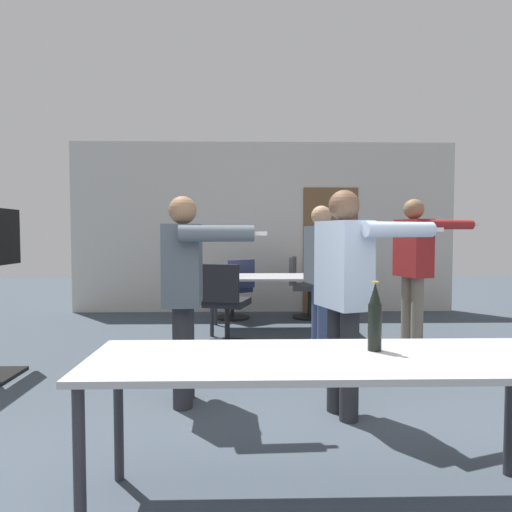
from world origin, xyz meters
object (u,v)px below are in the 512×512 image
(beer_bottle, at_px, (375,318))
(drink_cup, at_px, (309,273))
(office_chair_far_left, at_px, (225,307))
(person_left_plaid, at_px, (345,281))
(person_near_casual, at_px, (414,259))
(person_center_tall, at_px, (185,281))
(office_chair_near_pushed, at_px, (305,289))
(person_right_polo, at_px, (322,266))
(office_chair_mid_tucked, at_px, (235,291))

(beer_bottle, bearing_deg, drink_cup, 86.92)
(office_chair_far_left, distance_m, drink_cup, 1.37)
(person_left_plaid, height_order, person_near_casual, person_near_casual)
(person_left_plaid, distance_m, person_center_tall, 1.19)
(person_left_plaid, distance_m, office_chair_near_pushed, 3.81)
(person_center_tall, relative_size, beer_bottle, 4.65)
(person_center_tall, xyz_separation_m, person_near_casual, (2.35, 1.60, 0.08))
(person_right_polo, bearing_deg, office_chair_far_left, -121.66)
(office_chair_far_left, bearing_deg, person_near_casual, 12.13)
(person_left_plaid, relative_size, beer_bottle, 4.72)
(person_left_plaid, height_order, drink_cup, person_left_plaid)
(person_near_casual, relative_size, beer_bottle, 4.95)
(person_left_plaid, relative_size, person_near_casual, 0.95)
(office_chair_near_pushed, bearing_deg, person_left_plaid, 10.15)
(office_chair_mid_tucked, bearing_deg, person_left_plaid, -110.61)
(office_chair_near_pushed, xyz_separation_m, office_chair_far_left, (-1.14, -1.76, 0.02))
(person_right_polo, xyz_separation_m, drink_cup, (0.02, 1.20, -0.17))
(person_right_polo, relative_size, office_chair_far_left, 1.66)
(person_left_plaid, height_order, beer_bottle, person_left_plaid)
(person_center_tall, height_order, person_right_polo, person_right_polo)
(office_chair_near_pushed, relative_size, drink_cup, 10.04)
(person_left_plaid, bearing_deg, office_chair_mid_tucked, 174.76)
(beer_bottle, height_order, drink_cup, beer_bottle)
(person_center_tall, bearing_deg, office_chair_far_left, 170.49)
(person_right_polo, height_order, office_chair_near_pushed, person_right_polo)
(person_center_tall, distance_m, drink_cup, 2.85)
(person_near_casual, xyz_separation_m, beer_bottle, (-1.26, -2.86, -0.13))
(person_near_casual, bearing_deg, office_chair_near_pushed, -169.25)
(person_center_tall, distance_m, beer_bottle, 1.67)
(office_chair_near_pushed, bearing_deg, person_right_polo, 10.71)
(person_left_plaid, height_order, office_chair_near_pushed, person_left_plaid)
(office_chair_mid_tucked, bearing_deg, office_chair_far_left, -126.36)
(person_left_plaid, bearing_deg, beer_bottle, -22.66)
(person_right_polo, distance_m, office_chair_near_pushed, 2.23)
(person_left_plaid, bearing_deg, person_right_polo, 157.63)
(person_right_polo, bearing_deg, office_chair_mid_tucked, -165.21)
(person_left_plaid, bearing_deg, office_chair_far_left, -173.47)
(person_center_tall, xyz_separation_m, person_right_polo, (1.27, 1.34, 0.01))
(office_chair_near_pushed, bearing_deg, person_center_tall, -8.04)
(person_center_tall, relative_size, drink_cup, 16.96)
(person_near_casual, height_order, drink_cup, person_near_casual)
(office_chair_near_pushed, relative_size, beer_bottle, 2.75)
(person_left_plaid, distance_m, beer_bottle, 1.01)
(beer_bottle, bearing_deg, office_chair_far_left, 106.00)
(person_left_plaid, xyz_separation_m, office_chair_far_left, (-0.94, 2.01, -0.50))
(office_chair_near_pushed, distance_m, beer_bottle, 4.80)
(office_chair_far_left, distance_m, beer_bottle, 3.16)
(office_chair_near_pushed, distance_m, drink_cup, 1.03)
(person_center_tall, xyz_separation_m, office_chair_near_pushed, (1.37, 3.50, -0.50))
(person_center_tall, distance_m, office_chair_near_pushed, 3.79)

